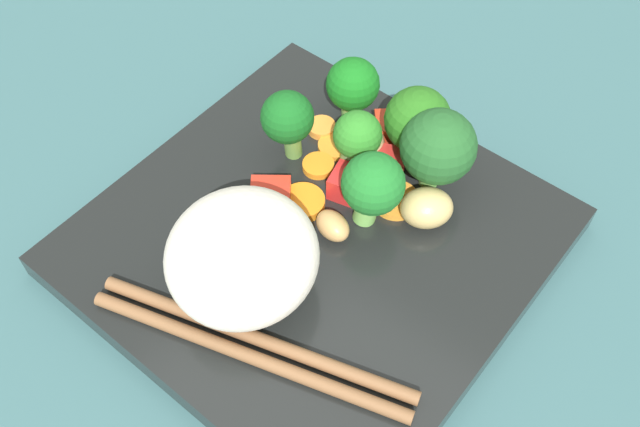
% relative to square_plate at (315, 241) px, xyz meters
% --- Properties ---
extents(ground_plane, '(1.10, 1.10, 0.02)m').
position_rel_square_plate_xyz_m(ground_plane, '(0.00, 0.00, -0.02)').
color(ground_plane, '#355D5F').
extents(square_plate, '(0.28, 0.28, 0.02)m').
position_rel_square_plate_xyz_m(square_plate, '(0.00, 0.00, 0.00)').
color(square_plate, black).
rests_on(square_plate, ground_plane).
extents(rice_mound, '(0.11, 0.11, 0.07)m').
position_rel_square_plate_xyz_m(rice_mound, '(0.01, 0.06, 0.04)').
color(rice_mound, white).
rests_on(rice_mound, square_plate).
extents(broccoli_floret_0, '(0.04, 0.04, 0.06)m').
position_rel_square_plate_xyz_m(broccoli_floret_0, '(0.06, -0.04, 0.05)').
color(broccoli_floret_0, '#618F3E').
rests_on(broccoli_floret_0, square_plate).
extents(broccoli_floret_1, '(0.04, 0.04, 0.05)m').
position_rel_square_plate_xyz_m(broccoli_floret_1, '(0.04, -0.10, 0.04)').
color(broccoli_floret_1, '#7FC05A').
rests_on(broccoli_floret_1, square_plate).
extents(broccoli_floret_2, '(0.03, 0.03, 0.05)m').
position_rel_square_plate_xyz_m(broccoli_floret_2, '(0.01, -0.06, 0.04)').
color(broccoli_floret_2, '#709F55').
rests_on(broccoli_floret_2, square_plate).
extents(broccoli_floret_3, '(0.05, 0.05, 0.07)m').
position_rel_square_plate_xyz_m(broccoli_floret_3, '(-0.04, -0.08, 0.05)').
color(broccoli_floret_3, '#6DB049').
rests_on(broccoli_floret_3, square_plate).
extents(broccoli_floret_4, '(0.05, 0.05, 0.06)m').
position_rel_square_plate_xyz_m(broccoli_floret_4, '(-0.01, -0.10, 0.04)').
color(broccoli_floret_4, '#6BAA48').
rests_on(broccoli_floret_4, square_plate).
extents(broccoli_floret_5, '(0.04, 0.04, 0.06)m').
position_rel_square_plate_xyz_m(broccoli_floret_5, '(-0.02, -0.03, 0.04)').
color(broccoli_floret_5, '#73B754').
rests_on(broccoli_floret_5, square_plate).
extents(carrot_slice_0, '(0.02, 0.02, 0.01)m').
position_rel_square_plate_xyz_m(carrot_slice_0, '(0.05, -0.08, 0.01)').
color(carrot_slice_0, orange).
rests_on(carrot_slice_0, square_plate).
extents(carrot_slice_1, '(0.04, 0.04, 0.01)m').
position_rel_square_plate_xyz_m(carrot_slice_1, '(0.02, -0.01, 0.01)').
color(carrot_slice_1, orange).
rests_on(carrot_slice_1, square_plate).
extents(carrot_slice_2, '(0.03, 0.03, 0.00)m').
position_rel_square_plate_xyz_m(carrot_slice_2, '(0.03, -0.07, 0.01)').
color(carrot_slice_2, orange).
rests_on(carrot_slice_2, square_plate).
extents(carrot_slice_3, '(0.03, 0.03, 0.01)m').
position_rel_square_plate_xyz_m(carrot_slice_3, '(0.03, -0.05, 0.01)').
color(carrot_slice_3, orange).
rests_on(carrot_slice_3, square_plate).
extents(carrot_slice_4, '(0.04, 0.04, 0.01)m').
position_rel_square_plate_xyz_m(carrot_slice_4, '(-0.03, -0.05, 0.01)').
color(carrot_slice_4, orange).
rests_on(carrot_slice_4, square_plate).
extents(pepper_chunk_0, '(0.03, 0.03, 0.02)m').
position_rel_square_plate_xyz_m(pepper_chunk_0, '(0.00, -0.04, 0.02)').
color(pepper_chunk_0, red).
rests_on(pepper_chunk_0, square_plate).
extents(pepper_chunk_1, '(0.04, 0.04, 0.02)m').
position_rel_square_plate_xyz_m(pepper_chunk_1, '(0.01, -0.10, 0.02)').
color(pepper_chunk_1, red).
rests_on(pepper_chunk_1, square_plate).
extents(pepper_chunk_2, '(0.03, 0.03, 0.01)m').
position_rel_square_plate_xyz_m(pepper_chunk_2, '(-0.01, -0.07, 0.02)').
color(pepper_chunk_2, red).
rests_on(pepper_chunk_2, square_plate).
extents(pepper_chunk_3, '(0.04, 0.04, 0.02)m').
position_rel_square_plate_xyz_m(pepper_chunk_3, '(0.04, -0.00, 0.02)').
color(pepper_chunk_3, red).
rests_on(pepper_chunk_3, square_plate).
extents(chicken_piece_0, '(0.03, 0.02, 0.02)m').
position_rel_square_plate_xyz_m(chicken_piece_0, '(-0.01, -0.01, 0.02)').
color(chicken_piece_0, tan).
rests_on(chicken_piece_0, square_plate).
extents(chicken_piece_1, '(0.03, 0.04, 0.02)m').
position_rel_square_plate_xyz_m(chicken_piece_1, '(0.01, -0.08, 0.02)').
color(chicken_piece_1, tan).
rests_on(chicken_piece_1, square_plate).
extents(chicken_piece_2, '(0.05, 0.05, 0.03)m').
position_rel_square_plate_xyz_m(chicken_piece_2, '(-0.05, -0.05, 0.02)').
color(chicken_piece_2, tan).
rests_on(chicken_piece_2, square_plate).
extents(chopstick_pair, '(0.20, 0.07, 0.01)m').
position_rel_square_plate_xyz_m(chopstick_pair, '(-0.02, 0.09, 0.01)').
color(chopstick_pair, brown).
rests_on(chopstick_pair, square_plate).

